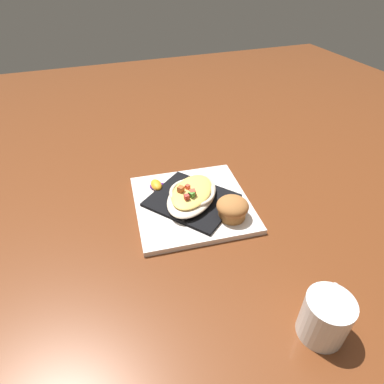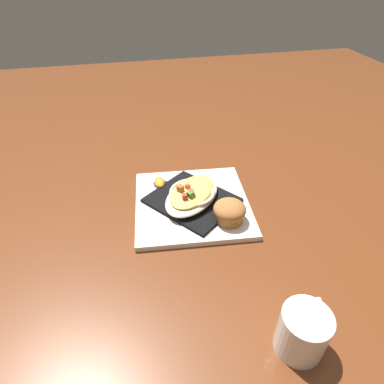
{
  "view_description": "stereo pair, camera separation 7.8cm",
  "coord_description": "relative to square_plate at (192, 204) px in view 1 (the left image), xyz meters",
  "views": [
    {
      "loc": [
        0.21,
        0.58,
        0.52
      ],
      "look_at": [
        0.0,
        0.0,
        0.04
      ],
      "focal_mm": 30.07,
      "sensor_mm": 36.0,
      "label": 1
    },
    {
      "loc": [
        0.14,
        0.6,
        0.52
      ],
      "look_at": [
        0.0,
        0.0,
        0.04
      ],
      "focal_mm": 30.07,
      "sensor_mm": 36.0,
      "label": 2
    }
  ],
  "objects": [
    {
      "name": "orange_garnish",
      "position": [
        0.07,
        -0.08,
        0.02
      ],
      "size": [
        0.06,
        0.06,
        0.02
      ],
      "color": "#4B1665",
      "rests_on": "square_plate"
    },
    {
      "name": "coffee_mug",
      "position": [
        -0.09,
        0.38,
        0.03
      ],
      "size": [
        0.1,
        0.09,
        0.09
      ],
      "color": "white",
      "rests_on": "ground_plane"
    },
    {
      "name": "folded_napkin",
      "position": [
        0.0,
        0.0,
        0.01
      ],
      "size": [
        0.25,
        0.26,
        0.01
      ],
      "primitive_type": "cube",
      "rotation": [
        0.0,
        0.0,
        0.67
      ],
      "color": "black",
      "rests_on": "square_plate"
    },
    {
      "name": "muffin",
      "position": [
        -0.07,
        0.08,
        0.03
      ],
      "size": [
        0.07,
        0.07,
        0.05
      ],
      "color": "#AA6C35",
      "rests_on": "square_plate"
    },
    {
      "name": "gratin_dish",
      "position": [
        0.0,
        0.0,
        0.03
      ],
      "size": [
        0.2,
        0.21,
        0.05
      ],
      "color": "beige",
      "rests_on": "folded_napkin"
    },
    {
      "name": "square_plate",
      "position": [
        0.0,
        0.0,
        0.0
      ],
      "size": [
        0.3,
        0.3,
        0.01
      ],
      "primitive_type": "cube",
      "rotation": [
        0.0,
        0.0,
        -0.1
      ],
      "color": "white",
      "rests_on": "ground_plane"
    },
    {
      "name": "ground_plane",
      "position": [
        0.0,
        0.0,
        -0.01
      ],
      "size": [
        2.6,
        2.6,
        0.0
      ],
      "primitive_type": "plane",
      "color": "brown"
    }
  ]
}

